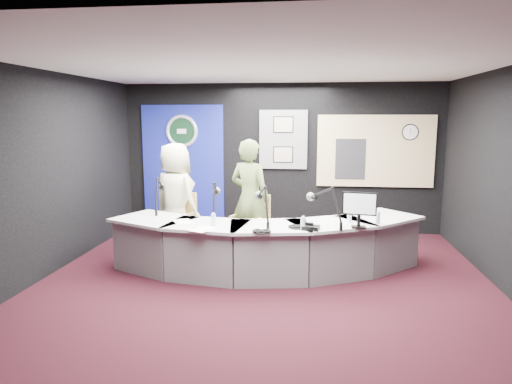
# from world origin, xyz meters

# --- Properties ---
(ground) EXTENTS (6.00, 6.00, 0.00)m
(ground) POSITION_xyz_m (0.00, 0.00, 0.00)
(ground) COLOR black
(ground) RESTS_ON ground
(ceiling) EXTENTS (6.00, 6.00, 0.02)m
(ceiling) POSITION_xyz_m (0.00, 0.00, 2.80)
(ceiling) COLOR silver
(ceiling) RESTS_ON ground
(wall_back) EXTENTS (6.00, 0.02, 2.80)m
(wall_back) POSITION_xyz_m (0.00, 3.00, 1.40)
(wall_back) COLOR black
(wall_back) RESTS_ON ground
(wall_front) EXTENTS (6.00, 0.02, 2.80)m
(wall_front) POSITION_xyz_m (0.00, -3.00, 1.40)
(wall_front) COLOR black
(wall_front) RESTS_ON ground
(wall_left) EXTENTS (0.02, 6.00, 2.80)m
(wall_left) POSITION_xyz_m (-3.00, 0.00, 1.40)
(wall_left) COLOR black
(wall_left) RESTS_ON ground
(broadcast_desk) EXTENTS (4.50, 1.90, 0.75)m
(broadcast_desk) POSITION_xyz_m (-0.05, 0.55, 0.38)
(broadcast_desk) COLOR #BABCBF
(broadcast_desk) RESTS_ON ground
(backdrop_panel) EXTENTS (1.60, 0.05, 2.30)m
(backdrop_panel) POSITION_xyz_m (-1.90, 2.97, 1.25)
(backdrop_panel) COLOR navy
(backdrop_panel) RESTS_ON wall_back
(agency_seal) EXTENTS (0.63, 0.07, 0.63)m
(agency_seal) POSITION_xyz_m (-1.90, 2.93, 1.90)
(agency_seal) COLOR silver
(agency_seal) RESTS_ON backdrop_panel
(seal_center) EXTENTS (0.48, 0.01, 0.48)m
(seal_center) POSITION_xyz_m (-1.90, 2.94, 1.90)
(seal_center) COLOR black
(seal_center) RESTS_ON backdrop_panel
(pinboard) EXTENTS (0.90, 0.04, 1.10)m
(pinboard) POSITION_xyz_m (0.05, 2.97, 1.75)
(pinboard) COLOR slate
(pinboard) RESTS_ON wall_back
(framed_photo_upper) EXTENTS (0.34, 0.02, 0.27)m
(framed_photo_upper) POSITION_xyz_m (0.05, 2.94, 2.03)
(framed_photo_upper) COLOR gray
(framed_photo_upper) RESTS_ON pinboard
(framed_photo_lower) EXTENTS (0.34, 0.02, 0.27)m
(framed_photo_lower) POSITION_xyz_m (0.05, 2.94, 1.47)
(framed_photo_lower) COLOR gray
(framed_photo_lower) RESTS_ON pinboard
(booth_window_frame) EXTENTS (2.12, 0.06, 1.32)m
(booth_window_frame) POSITION_xyz_m (1.75, 2.97, 1.55)
(booth_window_frame) COLOR #D0B382
(booth_window_frame) RESTS_ON wall_back
(booth_glow) EXTENTS (2.00, 0.02, 1.20)m
(booth_glow) POSITION_xyz_m (1.75, 2.96, 1.55)
(booth_glow) COLOR #F3E299
(booth_glow) RESTS_ON booth_window_frame
(equipment_rack) EXTENTS (0.55, 0.02, 0.75)m
(equipment_rack) POSITION_xyz_m (1.30, 2.94, 1.40)
(equipment_rack) COLOR black
(equipment_rack) RESTS_ON booth_window_frame
(wall_clock) EXTENTS (0.28, 0.01, 0.28)m
(wall_clock) POSITION_xyz_m (2.35, 2.94, 1.90)
(wall_clock) COLOR white
(wall_clock) RESTS_ON booth_window_frame
(armchair_left) EXTENTS (0.67, 0.67, 0.89)m
(armchair_left) POSITION_xyz_m (-1.57, 1.34, 0.44)
(armchair_left) COLOR tan
(armchair_left) RESTS_ON ground
(armchair_right) EXTENTS (0.74, 0.74, 1.01)m
(armchair_right) POSITION_xyz_m (-0.36, 1.28, 0.50)
(armchair_right) COLOR tan
(armchair_right) RESTS_ON ground
(draped_jacket) EXTENTS (0.49, 0.31, 0.70)m
(draped_jacket) POSITION_xyz_m (-1.70, 1.56, 0.62)
(draped_jacket) COLOR #6B665B
(draped_jacket) RESTS_ON armchair_left
(person_man) EXTENTS (1.03, 0.93, 1.77)m
(person_man) POSITION_xyz_m (-1.57, 1.34, 0.88)
(person_man) COLOR beige
(person_man) RESTS_ON ground
(person_woman) EXTENTS (0.79, 0.67, 1.84)m
(person_woman) POSITION_xyz_m (-0.36, 1.28, 0.92)
(person_woman) COLOR #596F3A
(person_woman) RESTS_ON ground
(computer_monitor) EXTENTS (0.45, 0.10, 0.31)m
(computer_monitor) POSITION_xyz_m (1.21, 0.24, 1.07)
(computer_monitor) COLOR black
(computer_monitor) RESTS_ON broadcast_desk
(desk_phone) EXTENTS (0.24, 0.21, 0.05)m
(desk_phone) POSITION_xyz_m (0.60, 0.06, 0.78)
(desk_phone) COLOR black
(desk_phone) RESTS_ON broadcast_desk
(headphones_near) EXTENTS (0.24, 0.24, 0.04)m
(headphones_near) POSITION_xyz_m (0.42, 0.13, 0.77)
(headphones_near) COLOR black
(headphones_near) RESTS_ON broadcast_desk
(headphones_far) EXTENTS (0.20, 0.20, 0.03)m
(headphones_far) POSITION_xyz_m (-0.01, -0.17, 0.77)
(headphones_far) COLOR black
(headphones_far) RESTS_ON broadcast_desk
(paper_stack) EXTENTS (0.36, 0.39, 0.00)m
(paper_stack) POSITION_xyz_m (-1.15, 0.29, 0.75)
(paper_stack) COLOR white
(paper_stack) RESTS_ON broadcast_desk
(notepad) EXTENTS (0.34, 0.39, 0.00)m
(notepad) POSITION_xyz_m (-0.78, -0.09, 0.75)
(notepad) COLOR white
(notepad) RESTS_ON broadcast_desk
(boom_mic_a) EXTENTS (0.22, 0.73, 0.60)m
(boom_mic_a) POSITION_xyz_m (-1.69, 0.92, 1.05)
(boom_mic_a) COLOR black
(boom_mic_a) RESTS_ON broadcast_desk
(boom_mic_b) EXTENTS (0.21, 0.73, 0.60)m
(boom_mic_b) POSITION_xyz_m (-0.75, 0.56, 1.05)
(boom_mic_b) COLOR black
(boom_mic_b) RESTS_ON broadcast_desk
(boom_mic_c) EXTENTS (0.31, 0.71, 0.60)m
(boom_mic_c) POSITION_xyz_m (-0.04, 0.28, 1.05)
(boom_mic_c) COLOR black
(boom_mic_c) RESTS_ON broadcast_desk
(boom_mic_d) EXTENTS (0.51, 0.60, 0.60)m
(boom_mic_d) POSITION_xyz_m (0.78, 0.32, 1.05)
(boom_mic_d) COLOR black
(boom_mic_d) RESTS_ON broadcast_desk
(water_bottles) EXTENTS (2.23, 0.59, 0.18)m
(water_bottles) POSITION_xyz_m (0.41, 0.29, 0.84)
(water_bottles) COLOR silver
(water_bottles) RESTS_ON broadcast_desk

